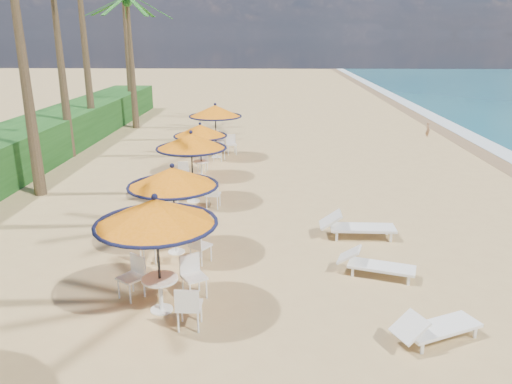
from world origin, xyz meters
TOP-DOWN VIEW (x-y plane):
  - ground at (0.00, 0.00)m, footprint 160.00×160.00m
  - scrub_hedge at (-13.50, 11.00)m, footprint 3.00×40.00m
  - station_0 at (-4.65, 0.10)m, footprint 2.54×2.54m
  - station_1 at (-4.94, 3.05)m, footprint 2.41×2.41m
  - station_2 at (-5.10, 7.36)m, footprint 2.46×2.46m
  - station_3 at (-5.30, 10.70)m, footprint 2.20×2.21m
  - station_4 at (-4.98, 14.23)m, footprint 2.52×2.58m
  - lounger_near at (0.83, -0.89)m, footprint 1.92×1.31m
  - lounger_mid at (0.20, 1.87)m, footprint 1.97×1.13m
  - lounger_far at (0.11, 4.28)m, footprint 2.20×0.72m
  - palm_6 at (-11.03, 22.03)m, footprint 5.00×5.00m
  - person at (6.73, 19.65)m, footprint 0.29×0.37m

SIDE VIEW (x-z plane):
  - ground at x=0.00m, z-range 0.00..0.00m
  - lounger_near at x=0.83m, z-range -0.02..0.64m
  - lounger_mid at x=0.20m, z-range -0.02..0.65m
  - lounger_far at x=0.11m, z-range -0.03..0.76m
  - person at x=6.73m, z-range 0.00..0.90m
  - scrub_hedge at x=-13.50m, z-range 0.00..1.80m
  - station_3 at x=-5.30m, z-range 0.60..2.90m
  - station_1 at x=-4.94m, z-range 0.58..3.09m
  - station_4 at x=-4.98m, z-range 0.61..3.24m
  - station_0 at x=-4.65m, z-range 0.61..3.26m
  - station_2 at x=-5.10m, z-range 0.67..3.24m
  - palm_6 at x=-11.03m, z-range 3.19..11.01m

